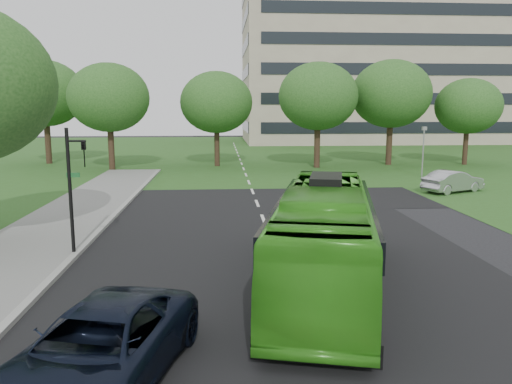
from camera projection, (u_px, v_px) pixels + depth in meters
ground at (278, 257)px, 17.53m from camera, size 160.00×160.00×0.00m
street_surfaces at (241, 173)px, 39.88m from camera, size 120.00×120.00×0.15m
office_building at (373, 61)px, 77.95m from camera, size 40.10×20.10×25.00m
tree_park_a at (109, 98)px, 41.28m from camera, size 6.69×6.69×8.89m
tree_park_b at (216, 102)px, 44.29m from camera, size 6.43×6.43×8.43m
tree_park_c at (318, 96)px, 43.04m from camera, size 6.87×6.87×9.12m
tree_park_d at (391, 94)px, 45.18m from camera, size 7.21×7.21×9.53m
tree_park_e at (468, 106)px, 45.45m from camera, size 5.92×5.92×7.89m
tree_park_f at (45, 93)px, 46.13m from camera, size 7.20×7.20×9.61m
bus at (324, 237)px, 14.48m from camera, size 4.87×10.81×2.93m
sedan at (453, 181)px, 30.98m from camera, size 4.39×3.07×1.37m
suv at (99, 349)px, 9.24m from camera, size 3.71×5.80×1.49m
traffic_light at (74, 182)px, 17.24m from camera, size 0.72×0.18×4.51m
camera_pole at (423, 145)px, 37.74m from camera, size 0.40×0.37×3.81m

